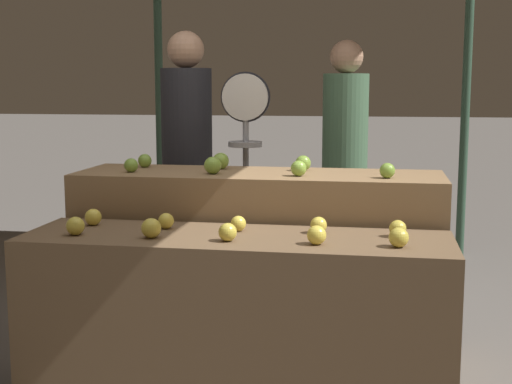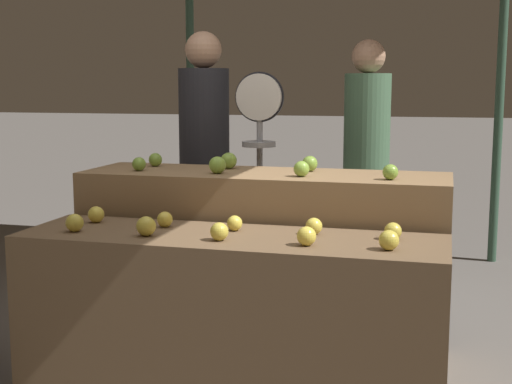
% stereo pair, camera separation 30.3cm
% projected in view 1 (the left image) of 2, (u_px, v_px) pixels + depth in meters
% --- Properties ---
extents(display_counter_front, '(1.88, 0.55, 0.76)m').
position_uv_depth(display_counter_front, '(236.00, 320.00, 3.16)').
color(display_counter_front, brown).
rests_on(display_counter_front, ground_plane).
extents(display_counter_back, '(1.88, 0.55, 0.97)m').
position_uv_depth(display_counter_back, '(259.00, 264.00, 3.73)').
color(display_counter_back, olive).
rests_on(display_counter_back, ground_plane).
extents(apple_front_0, '(0.08, 0.08, 0.08)m').
position_uv_depth(apple_front_0, '(75.00, 226.00, 3.11)').
color(apple_front_0, gold).
rests_on(apple_front_0, display_counter_front).
extents(apple_front_1, '(0.09, 0.09, 0.09)m').
position_uv_depth(apple_front_1, '(151.00, 228.00, 3.05)').
color(apple_front_1, gold).
rests_on(apple_front_1, display_counter_front).
extents(apple_front_2, '(0.08, 0.08, 0.08)m').
position_uv_depth(apple_front_2, '(228.00, 232.00, 2.99)').
color(apple_front_2, gold).
rests_on(apple_front_2, display_counter_front).
extents(apple_front_3, '(0.08, 0.08, 0.08)m').
position_uv_depth(apple_front_3, '(317.00, 235.00, 2.93)').
color(apple_front_3, yellow).
rests_on(apple_front_3, display_counter_front).
extents(apple_front_4, '(0.08, 0.08, 0.08)m').
position_uv_depth(apple_front_4, '(399.00, 238.00, 2.88)').
color(apple_front_4, gold).
rests_on(apple_front_4, display_counter_front).
extents(apple_front_5, '(0.08, 0.08, 0.08)m').
position_uv_depth(apple_front_5, '(93.00, 217.00, 3.33)').
color(apple_front_5, yellow).
rests_on(apple_front_5, display_counter_front).
extents(apple_front_6, '(0.07, 0.07, 0.07)m').
position_uv_depth(apple_front_6, '(166.00, 221.00, 3.25)').
color(apple_front_6, yellow).
rests_on(apple_front_6, display_counter_front).
extents(apple_front_7, '(0.07, 0.07, 0.07)m').
position_uv_depth(apple_front_7, '(238.00, 224.00, 3.20)').
color(apple_front_7, yellow).
rests_on(apple_front_7, display_counter_front).
extents(apple_front_8, '(0.07, 0.07, 0.07)m').
position_uv_depth(apple_front_8, '(319.00, 225.00, 3.15)').
color(apple_front_8, yellow).
rests_on(apple_front_8, display_counter_front).
extents(apple_front_9, '(0.07, 0.07, 0.07)m').
position_uv_depth(apple_front_9, '(398.00, 229.00, 3.07)').
color(apple_front_9, gold).
rests_on(apple_front_9, display_counter_front).
extents(apple_back_0, '(0.07, 0.07, 0.07)m').
position_uv_depth(apple_back_0, '(131.00, 165.00, 3.66)').
color(apple_back_0, '#7AA338').
rests_on(apple_back_0, display_counter_back).
extents(apple_back_1, '(0.09, 0.09, 0.09)m').
position_uv_depth(apple_back_1, '(213.00, 165.00, 3.59)').
color(apple_back_1, '#84AD3D').
rests_on(apple_back_1, display_counter_back).
extents(apple_back_2, '(0.08, 0.08, 0.08)m').
position_uv_depth(apple_back_2, '(299.00, 168.00, 3.50)').
color(apple_back_2, '#84AD3D').
rests_on(apple_back_2, display_counter_back).
extents(apple_back_3, '(0.07, 0.07, 0.07)m').
position_uv_depth(apple_back_3, '(387.00, 171.00, 3.43)').
color(apple_back_3, '#7AA338').
rests_on(apple_back_3, display_counter_back).
extents(apple_back_4, '(0.07, 0.07, 0.07)m').
position_uv_depth(apple_back_4, '(145.00, 161.00, 3.88)').
color(apple_back_4, '#7AA338').
rests_on(apple_back_4, display_counter_back).
extents(apple_back_5, '(0.09, 0.09, 0.09)m').
position_uv_depth(apple_back_5, '(221.00, 161.00, 3.80)').
color(apple_back_5, '#84AD3D').
rests_on(apple_back_5, display_counter_back).
extents(apple_back_6, '(0.08, 0.08, 0.08)m').
position_uv_depth(apple_back_6, '(303.00, 163.00, 3.72)').
color(apple_back_6, '#7AA338').
rests_on(apple_back_6, display_counter_back).
extents(produce_scale, '(0.30, 0.20, 1.49)m').
position_uv_depth(produce_scale, '(245.00, 140.00, 4.23)').
color(produce_scale, '#99999E').
rests_on(produce_scale, ground_plane).
extents(person_vendor_at_scale, '(0.39, 0.39, 1.75)m').
position_uv_depth(person_vendor_at_scale, '(187.00, 147.00, 4.49)').
color(person_vendor_at_scale, '#2D2D38').
rests_on(person_vendor_at_scale, ground_plane).
extents(person_customer_left, '(0.34, 0.34, 1.72)m').
position_uv_depth(person_customer_left, '(345.00, 145.00, 4.89)').
color(person_customer_left, '#2D2D38').
rests_on(person_customer_left, ground_plane).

